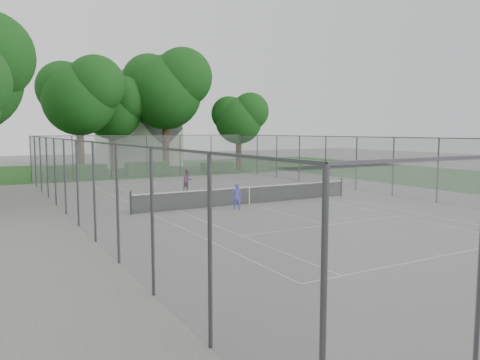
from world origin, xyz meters
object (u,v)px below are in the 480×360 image
house (138,128)px  woman_player (188,181)px  girl_player (237,197)px  tennis_net (249,195)px

house → woman_player: house is taller
house → girl_player: size_ratio=8.01×
house → woman_player: bearing=-100.1°
tennis_net → girl_player: (-1.44, -1.20, 0.13)m
tennis_net → woman_player: size_ratio=8.91×
house → tennis_net: bearing=-96.4°
tennis_net → woman_player: 6.29m
house → woman_player: size_ratio=7.15×
woman_player → tennis_net: bearing=-97.4°
tennis_net → girl_player: girl_player is taller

